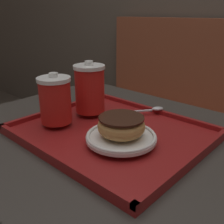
{
  "coord_description": "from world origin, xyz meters",
  "views": [
    {
      "loc": [
        0.39,
        -0.46,
        1.04
      ],
      "look_at": [
        -0.03,
        -0.01,
        0.8
      ],
      "focal_mm": 42.0,
      "sensor_mm": 36.0,
      "label": 1
    }
  ],
  "objects_px": {
    "coffee_cup_front": "(55,100)",
    "donut_chocolate_glazed": "(121,125)",
    "coffee_cup_rear": "(90,88)",
    "spoon": "(149,110)"
  },
  "relations": [
    {
      "from": "coffee_cup_front",
      "to": "spoon",
      "type": "relative_size",
      "value": 0.93
    },
    {
      "from": "coffee_cup_front",
      "to": "coffee_cup_rear",
      "type": "bearing_deg",
      "value": 86.36
    },
    {
      "from": "coffee_cup_rear",
      "to": "donut_chocolate_glazed",
      "type": "relative_size",
      "value": 1.36
    },
    {
      "from": "donut_chocolate_glazed",
      "to": "spoon",
      "type": "height_order",
      "value": "donut_chocolate_glazed"
    },
    {
      "from": "coffee_cup_front",
      "to": "donut_chocolate_glazed",
      "type": "height_order",
      "value": "coffee_cup_front"
    },
    {
      "from": "coffee_cup_rear",
      "to": "spoon",
      "type": "height_order",
      "value": "coffee_cup_rear"
    },
    {
      "from": "coffee_cup_rear",
      "to": "donut_chocolate_glazed",
      "type": "height_order",
      "value": "coffee_cup_rear"
    },
    {
      "from": "coffee_cup_rear",
      "to": "spoon",
      "type": "xyz_separation_m",
      "value": [
        0.13,
        0.12,
        -0.06
      ]
    },
    {
      "from": "donut_chocolate_glazed",
      "to": "coffee_cup_rear",
      "type": "bearing_deg",
      "value": 157.45
    },
    {
      "from": "coffee_cup_front",
      "to": "coffee_cup_rear",
      "type": "relative_size",
      "value": 0.89
    }
  ]
}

